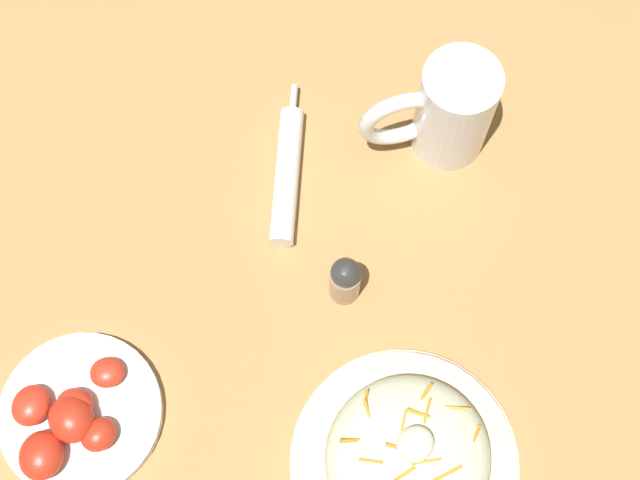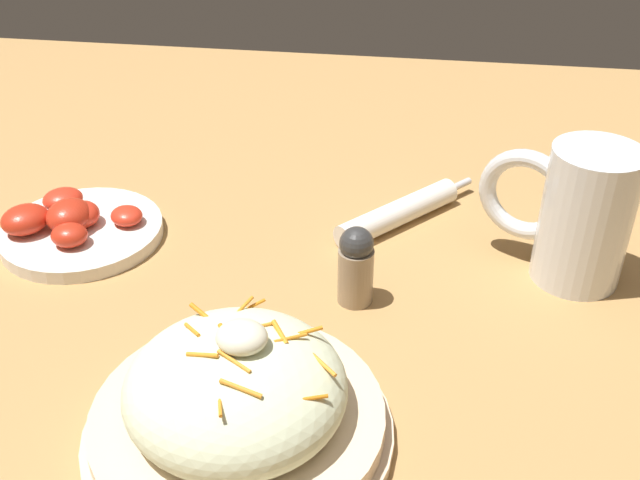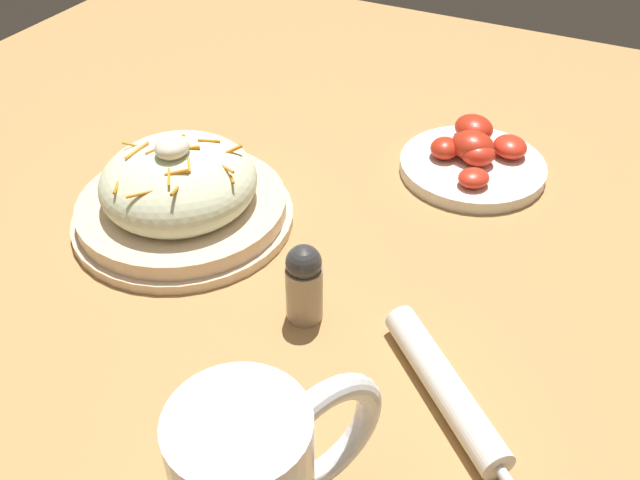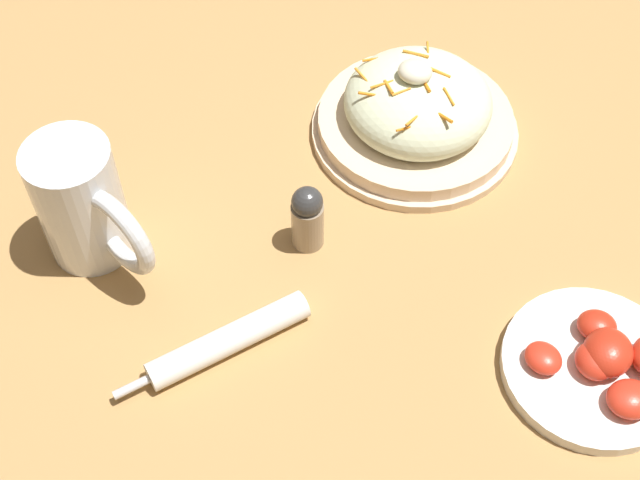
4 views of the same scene
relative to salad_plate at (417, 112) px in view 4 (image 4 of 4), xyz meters
The scene contains 6 objects.
ground_plane 0.16m from the salad_plate, 84.85° to the left, with size 1.43×1.43×0.00m, color #B2844C.
salad_plate is the anchor object (origin of this frame).
beer_mug 0.38m from the salad_plate, 42.95° to the left, with size 0.15×0.10×0.14m.
napkin_roll 0.35m from the salad_plate, 72.72° to the left, with size 0.15×0.16×0.03m.
tomato_plate 0.35m from the salad_plate, 133.88° to the left, with size 0.17×0.17×0.05m.
salt_shaker 0.20m from the salad_plate, 69.35° to the left, with size 0.03×0.03×0.08m.
Camera 4 is at (-0.13, 0.55, 0.75)m, focal length 49.65 mm.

